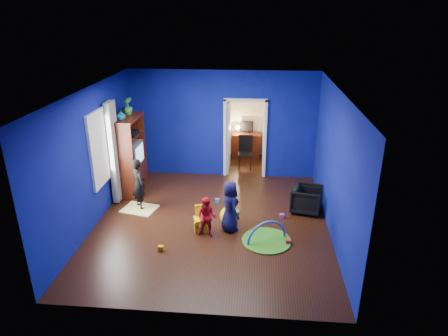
# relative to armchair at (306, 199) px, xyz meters

# --- Properties ---
(floor) EXTENTS (5.00, 5.50, 0.01)m
(floor) POSITION_rel_armchair_xyz_m (-2.10, -0.77, -0.30)
(floor) COLOR black
(floor) RESTS_ON ground
(ceiling) EXTENTS (5.00, 5.50, 0.01)m
(ceiling) POSITION_rel_armchair_xyz_m (-2.10, -0.77, 2.60)
(ceiling) COLOR white
(ceiling) RESTS_ON wall_back
(wall_back) EXTENTS (5.00, 0.02, 2.90)m
(wall_back) POSITION_rel_armchair_xyz_m (-2.10, 1.98, 1.15)
(wall_back) COLOR navy
(wall_back) RESTS_ON floor
(wall_front) EXTENTS (5.00, 0.02, 2.90)m
(wall_front) POSITION_rel_armchair_xyz_m (-2.10, -3.52, 1.15)
(wall_front) COLOR navy
(wall_front) RESTS_ON floor
(wall_left) EXTENTS (0.02, 5.50, 2.90)m
(wall_left) POSITION_rel_armchair_xyz_m (-4.60, -0.77, 1.15)
(wall_left) COLOR navy
(wall_left) RESTS_ON floor
(wall_right) EXTENTS (0.02, 5.50, 2.90)m
(wall_right) POSITION_rel_armchair_xyz_m (0.40, -0.77, 1.15)
(wall_right) COLOR navy
(wall_right) RESTS_ON floor
(alcove) EXTENTS (1.00, 1.75, 2.50)m
(alcove) POSITION_rel_armchair_xyz_m (-1.50, 2.86, 0.95)
(alcove) COLOR silver
(alcove) RESTS_ON floor
(armchair) EXTENTS (0.79, 0.78, 0.61)m
(armchair) POSITION_rel_armchair_xyz_m (0.00, 0.00, 0.00)
(armchair) COLOR black
(armchair) RESTS_ON floor
(child_black) EXTENTS (0.51, 0.53, 1.22)m
(child_black) POSITION_rel_armchair_xyz_m (-3.85, -0.17, 0.31)
(child_black) COLOR black
(child_black) RESTS_ON floor
(child_navy) EXTENTS (0.57, 0.64, 1.10)m
(child_navy) POSITION_rel_armchair_xyz_m (-1.69, -0.97, 0.25)
(child_navy) COLOR #10163D
(child_navy) RESTS_ON floor
(toddler_red) EXTENTS (0.47, 0.39, 0.86)m
(toddler_red) POSITION_rel_armchair_xyz_m (-2.14, -1.26, 0.13)
(toddler_red) COLOR red
(toddler_red) RESTS_ON floor
(vase) EXTENTS (0.23, 0.23, 0.22)m
(vase) POSITION_rel_armchair_xyz_m (-4.31, 0.40, 1.77)
(vase) COLOR #0C5567
(vase) RESTS_ON tv_armoire
(potted_plant) EXTENTS (0.29, 0.29, 0.41)m
(potted_plant) POSITION_rel_armchair_xyz_m (-4.31, 0.92, 1.86)
(potted_plant) COLOR green
(potted_plant) RESTS_ON tv_armoire
(tv_armoire) EXTENTS (0.58, 1.14, 1.96)m
(tv_armoire) POSITION_rel_armchair_xyz_m (-4.31, 0.70, 0.68)
(tv_armoire) COLOR #3A1709
(tv_armoire) RESTS_ON floor
(crt_tv) EXTENTS (0.46, 0.70, 0.54)m
(crt_tv) POSITION_rel_armchair_xyz_m (-4.27, 0.70, 0.72)
(crt_tv) COLOR silver
(crt_tv) RESTS_ON tv_armoire
(yellow_blanket) EXTENTS (0.87, 0.76, 0.03)m
(yellow_blanket) POSITION_rel_armchair_xyz_m (-3.85, -0.27, -0.29)
(yellow_blanket) COLOR #F2E07A
(yellow_blanket) RESTS_ON floor
(hopper_ball) EXTENTS (0.39, 0.39, 0.39)m
(hopper_ball) POSITION_rel_armchair_xyz_m (-1.74, -0.72, -0.11)
(hopper_ball) COLOR yellow
(hopper_ball) RESTS_ON floor
(kid_chair) EXTENTS (0.36, 0.36, 0.50)m
(kid_chair) POSITION_rel_armchair_xyz_m (-2.29, -1.06, -0.05)
(kid_chair) COLOR yellow
(kid_chair) RESTS_ON floor
(play_mat) EXTENTS (1.00, 1.00, 0.03)m
(play_mat) POSITION_rel_armchair_xyz_m (-0.91, -1.36, -0.29)
(play_mat) COLOR #4EA826
(play_mat) RESTS_ON floor
(toy_arch) EXTENTS (0.81, 0.46, 0.89)m
(toy_arch) POSITION_rel_armchair_xyz_m (-0.91, -1.36, -0.28)
(toy_arch) COLOR #3F8CD8
(toy_arch) RESTS_ON floor
(window_left) EXTENTS (0.03, 0.95, 1.55)m
(window_left) POSITION_rel_armchair_xyz_m (-4.58, -0.42, 1.25)
(window_left) COLOR white
(window_left) RESTS_ON wall_left
(curtain) EXTENTS (0.14, 0.42, 2.40)m
(curtain) POSITION_rel_armchair_xyz_m (-4.47, 0.13, 0.95)
(curtain) COLOR slate
(curtain) RESTS_ON floor
(doorway) EXTENTS (1.16, 0.10, 2.10)m
(doorway) POSITION_rel_armchair_xyz_m (-1.50, 1.98, 0.75)
(doorway) COLOR white
(doorway) RESTS_ON floor
(study_desk) EXTENTS (0.88, 0.44, 0.75)m
(study_desk) POSITION_rel_armchair_xyz_m (-1.50, 3.49, 0.07)
(study_desk) COLOR #3D140A
(study_desk) RESTS_ON floor
(desk_monitor) EXTENTS (0.40, 0.05, 0.32)m
(desk_monitor) POSITION_rel_armchair_xyz_m (-1.50, 3.61, 0.65)
(desk_monitor) COLOR black
(desk_monitor) RESTS_ON study_desk
(desk_lamp) EXTENTS (0.14, 0.14, 0.14)m
(desk_lamp) POSITION_rel_armchair_xyz_m (-1.78, 3.55, 0.63)
(desk_lamp) COLOR #FFD88C
(desk_lamp) RESTS_ON study_desk
(folding_chair) EXTENTS (0.40, 0.40, 0.92)m
(folding_chair) POSITION_rel_armchair_xyz_m (-1.50, 2.53, 0.16)
(folding_chair) COLOR black
(folding_chair) RESTS_ON floor
(book_shelf) EXTENTS (0.88, 0.24, 0.04)m
(book_shelf) POSITION_rel_armchair_xyz_m (-1.50, 3.60, 1.72)
(book_shelf) COLOR white
(book_shelf) RESTS_ON study_desk
(toy_0) EXTENTS (0.10, 0.08, 0.10)m
(toy_0) POSITION_rel_armchair_xyz_m (-0.48, -1.43, -0.25)
(toy_0) COLOR red
(toy_0) RESTS_ON floor
(toy_1) EXTENTS (0.11, 0.11, 0.11)m
(toy_1) POSITION_rel_armchair_xyz_m (-0.05, 0.34, -0.25)
(toy_1) COLOR blue
(toy_1) RESTS_ON floor
(toy_2) EXTENTS (0.10, 0.08, 0.10)m
(toy_2) POSITION_rel_armchair_xyz_m (-2.96, -1.87, -0.25)
(toy_2) COLOR orange
(toy_2) RESTS_ON floor
(toy_3) EXTENTS (0.11, 0.11, 0.11)m
(toy_3) POSITION_rel_armchair_xyz_m (-1.56, -0.28, -0.25)
(toy_3) COLOR green
(toy_3) RESTS_ON floor
(toy_4) EXTENTS (0.10, 0.08, 0.10)m
(toy_4) POSITION_rel_armchair_xyz_m (-0.56, -0.38, -0.25)
(toy_4) COLOR #B945B4
(toy_4) RESTS_ON floor
(toy_5) EXTENTS (0.10, 0.08, 0.10)m
(toy_5) POSITION_rel_armchair_xyz_m (-2.08, 0.25, -0.25)
(toy_5) COLOR #2481CC
(toy_5) RESTS_ON floor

